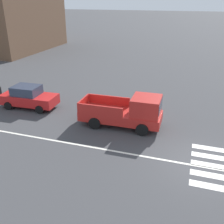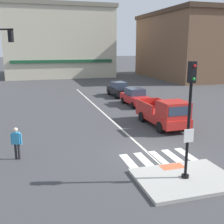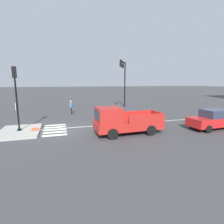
% 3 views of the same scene
% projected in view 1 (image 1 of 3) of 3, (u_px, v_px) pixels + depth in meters
% --- Properties ---
extents(ground_plane, '(300.00, 300.00, 0.00)m').
position_uv_depth(ground_plane, '(201.00, 164.00, 12.83)').
color(ground_plane, '#3D3D3F').
extents(crosswalk_stripe_a, '(0.44, 1.80, 0.01)m').
position_uv_depth(crosswalk_stripe_a, '(210.00, 186.00, 11.30)').
color(crosswalk_stripe_a, silver).
rests_on(crosswalk_stripe_a, ground).
extents(crosswalk_stripe_b, '(0.44, 1.80, 0.01)m').
position_uv_depth(crosswalk_stripe_b, '(210.00, 175.00, 12.01)').
color(crosswalk_stripe_b, silver).
rests_on(crosswalk_stripe_b, ground).
extents(crosswalk_stripe_c, '(0.44, 1.80, 0.01)m').
position_uv_depth(crosswalk_stripe_c, '(210.00, 165.00, 12.71)').
color(crosswalk_stripe_c, silver).
rests_on(crosswalk_stripe_c, ground).
extents(crosswalk_stripe_d, '(0.44, 1.80, 0.01)m').
position_uv_depth(crosswalk_stripe_d, '(209.00, 156.00, 13.42)').
color(crosswalk_stripe_d, silver).
rests_on(crosswalk_stripe_d, ground).
extents(crosswalk_stripe_e, '(0.44, 1.80, 0.01)m').
position_uv_depth(crosswalk_stripe_e, '(209.00, 148.00, 14.12)').
color(crosswalk_stripe_e, silver).
rests_on(crosswalk_stripe_e, ground).
extents(lane_centre_line, '(0.14, 28.00, 0.01)m').
position_uv_depth(lane_centre_line, '(25.00, 135.00, 15.45)').
color(lane_centre_line, silver).
rests_on(lane_centre_line, ground).
extents(car_red_eastbound_far, '(1.98, 4.17, 1.64)m').
position_uv_depth(car_red_eastbound_far, '(29.00, 97.00, 19.06)').
color(car_red_eastbound_far, red).
rests_on(car_red_eastbound_far, ground).
extents(pickup_truck_red_eastbound_mid, '(2.15, 5.14, 2.08)m').
position_uv_depth(pickup_truck_red_eastbound_mid, '(128.00, 112.00, 16.15)').
color(pickup_truck_red_eastbound_mid, red).
rests_on(pickup_truck_red_eastbound_mid, ground).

